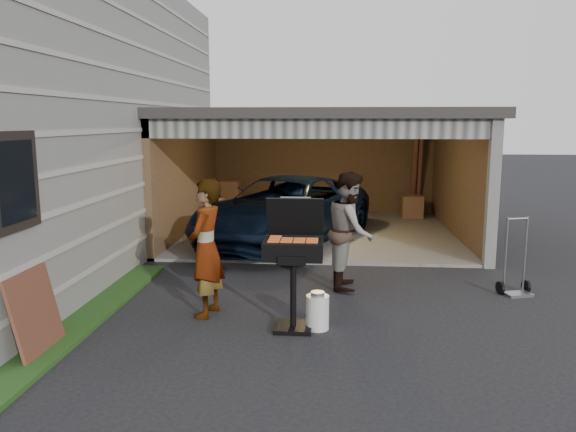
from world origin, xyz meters
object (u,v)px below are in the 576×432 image
hand_truck (516,280)px  man (350,230)px  woman (206,248)px  bbq_grill (294,253)px  propane_tank (317,312)px  minivan (285,213)px  plywood_panel (35,313)px

hand_truck → man: bearing=159.6°
woman → hand_truck: size_ratio=1.56×
bbq_grill → propane_tank: bearing=-1.0°
minivan → woman: size_ratio=2.68×
man → minivan: bearing=26.5°
woman → plywood_panel: size_ratio=1.91×
woman → hand_truck: 4.79m
woman → plywood_panel: (-1.66, -1.47, -0.46)m
minivan → propane_tank: (0.84, -4.96, -0.48)m
propane_tank → plywood_panel: (-3.19, -1.05, 0.27)m
minivan → man: bearing=-44.6°
plywood_panel → man: bearing=38.9°
man → plywood_panel: size_ratio=1.89×
hand_truck → propane_tank: bearing=-166.7°
woman → bbq_grill: size_ratio=1.13×
minivan → woman: bearing=-76.3°
bbq_grill → propane_tank: bbq_grill is taller
woman → hand_truck: bearing=114.9°
minivan → bbq_grill: (0.53, -4.96, 0.29)m
minivan → plywood_panel: size_ratio=5.13×
hand_truck → minivan: bearing=123.7°
woman → propane_tank: (1.54, -0.41, -0.72)m
woman → bbq_grill: bearing=80.5°
minivan → woman: woman is taller
bbq_grill → plywood_panel: 3.11m
woman → bbq_grill: woman is taller
man → propane_tank: size_ratio=4.19×
bbq_grill → propane_tank: 0.83m
bbq_grill → plywood_panel: bearing=-159.9°
propane_tank → bbq_grill: bearing=179.0°
woman → propane_tank: size_ratio=4.24×
man → plywood_panel: bearing=132.3°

